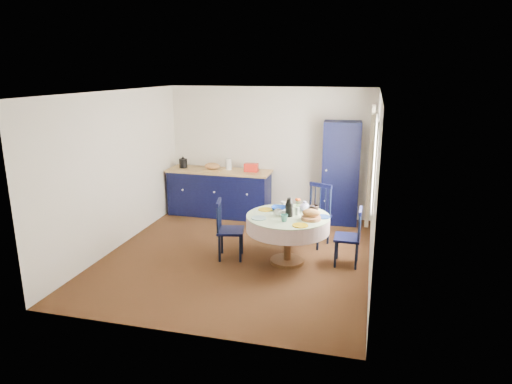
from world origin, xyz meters
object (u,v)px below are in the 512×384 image
chair_left (228,229)px  chair_right (350,236)px  pantry_cabinet (341,173)px  cobalt_bowl (279,208)px  mug_c (314,209)px  chair_far (315,214)px  dining_table (289,223)px  kitchen_counter (219,192)px  mug_b (284,218)px  mug_d (284,204)px  mug_a (278,213)px

chair_left → chair_right: 1.82m
pantry_cabinet → cobalt_bowl: (-0.78, -1.85, -0.19)m
mug_c → chair_far: bearing=94.6°
dining_table → cobalt_bowl: size_ratio=5.24×
pantry_cabinet → chair_left: 2.65m
kitchen_counter → mug_b: kitchen_counter is taller
kitchen_counter → mug_d: kitchen_counter is taller
kitchen_counter → pantry_cabinet: bearing=3.0°
chair_right → mug_d: bearing=-103.3°
chair_far → chair_right: size_ratio=1.15×
chair_right → dining_table: bearing=-79.6°
kitchen_counter → mug_a: (1.60, -2.03, 0.32)m
dining_table → pantry_cabinet: bearing=74.2°
chair_far → mug_d: bearing=-111.2°
mug_c → cobalt_bowl: (-0.53, -0.04, -0.02)m
chair_right → mug_b: chair_right is taller
pantry_cabinet → mug_d: 1.83m
dining_table → chair_right: bearing=9.6°
chair_left → cobalt_bowl: bearing=-81.7°
chair_right → mug_a: 1.11m
mug_d → mug_b: bearing=-78.8°
dining_table → mug_b: bearing=-93.4°
mug_b → mug_c: (0.35, 0.54, 0.00)m
chair_far → pantry_cabinet: bearing=99.1°
mug_b → cobalt_bowl: 0.54m
chair_far → mug_c: 0.67m
kitchen_counter → chair_far: 2.32m
chair_right → mug_b: size_ratio=8.04×
mug_c → cobalt_bowl: mug_c is taller
pantry_cabinet → mug_c: bearing=-101.2°
chair_right → mug_d: size_ratio=9.47×
pantry_cabinet → mug_b: (-0.61, -2.36, -0.16)m
chair_right → cobalt_bowl: size_ratio=3.73×
mug_a → kitchen_counter: bearing=128.2°
chair_left → mug_a: bearing=-102.5°
chair_right → mug_b: (-0.91, -0.43, 0.35)m
pantry_cabinet → mug_a: size_ratio=16.17×
chair_far → mug_a: bearing=-92.5°
pantry_cabinet → mug_c: 1.84m
kitchen_counter → chair_right: size_ratio=2.34×
pantry_cabinet → dining_table: pantry_cabinet is taller
kitchen_counter → chair_left: 2.18m
dining_table → mug_a: (-0.15, -0.05, 0.17)m
mug_a → mug_c: mug_c is taller
chair_left → chair_far: 1.52m
chair_far → chair_right: (0.60, -0.72, -0.07)m
mug_c → mug_d: 0.51m
chair_far → mug_a: size_ratio=8.50×
mug_d → cobalt_bowl: 0.19m
chair_far → mug_b: bearing=-81.8°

